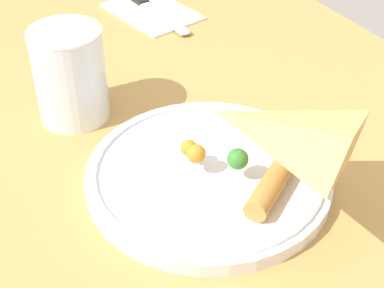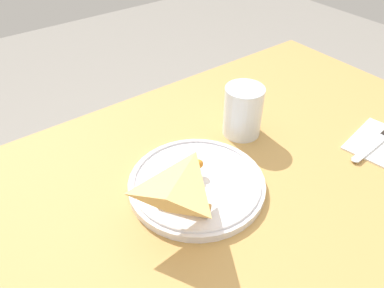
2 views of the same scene
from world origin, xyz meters
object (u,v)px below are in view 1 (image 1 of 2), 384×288
at_px(butter_knife, 148,6).
at_px(plate_pizza, 211,173).
at_px(milk_glass, 71,77).
at_px(napkin_folded, 152,12).
at_px(dining_table, 191,208).

bearing_deg(butter_knife, plate_pizza, -21.53).
xyz_separation_m(plate_pizza, milk_glass, (-0.19, -0.08, 0.04)).
xyz_separation_m(plate_pizza, napkin_folded, (-0.41, 0.13, -0.01)).
height_order(dining_table, milk_glass, milk_glass).
relative_size(dining_table, butter_knife, 5.77).
bearing_deg(napkin_folded, plate_pizza, -17.76).
distance_m(plate_pizza, butter_knife, 0.44).
bearing_deg(dining_table, plate_pizza, -13.01).
bearing_deg(plate_pizza, milk_glass, -156.97).
relative_size(milk_glass, butter_knife, 0.55).
relative_size(dining_table, plate_pizza, 4.62).
distance_m(dining_table, napkin_folded, 0.37).
bearing_deg(napkin_folded, dining_table, -18.78).
bearing_deg(milk_glass, dining_table, 40.00).
relative_size(plate_pizza, milk_glass, 2.27).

